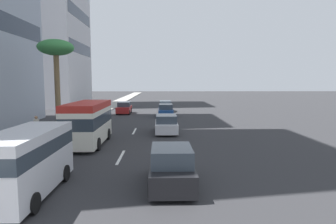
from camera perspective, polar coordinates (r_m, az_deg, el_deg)
name	(u,v)px	position (r m, az deg, el deg)	size (l,w,h in m)	color
ground_plane	(142,118)	(35.53, -5.26, -1.14)	(198.00, 198.00, 0.00)	#2D2D30
sidewalk_right	(86,117)	(36.59, -15.85, -1.02)	(162.00, 2.95, 0.15)	#9E9B93
lane_stripe_mid	(121,157)	(17.32, -9.34, -8.78)	(3.20, 0.16, 0.01)	silver
lane_stripe_far	(134,131)	(26.02, -6.65, -3.77)	(3.20, 0.16, 0.01)	silver
car_lead	(166,111)	(36.39, -0.46, 0.26)	(4.07, 1.88, 1.61)	#1E478C
van_second	(26,159)	(12.49, -26.25, -8.31)	(5.34, 2.08, 2.54)	silver
car_third	(166,124)	(24.86, -0.34, -2.45)	(4.32, 1.94, 1.58)	silver
car_fourth	(124,108)	(40.52, -8.66, 0.78)	(4.05, 1.85, 1.62)	#A51E1E
car_fifth	(171,167)	(12.37, 0.69, -10.90)	(4.06, 1.88, 1.72)	black
car_sixth	(165,106)	(42.89, -0.54, 1.12)	(4.76, 1.88, 1.59)	white
minibus_seventh	(88,122)	(20.88, -15.51, -1.84)	(6.26, 2.31, 2.98)	silver
pedestrian_mid_block	(37,127)	(23.22, -24.55, -2.63)	(0.39, 0.37, 1.77)	gold
palm_tree	(56,51)	(29.80, -21.28, 11.09)	(3.35, 3.35, 8.24)	brown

